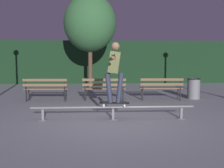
{
  "coord_description": "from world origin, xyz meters",
  "views": [
    {
      "loc": [
        -0.39,
        -6.61,
        1.59
      ],
      "look_at": [
        0.02,
        0.92,
        0.85
      ],
      "focal_mm": 42.26,
      "sensor_mm": 36.0,
      "label": 1
    }
  ],
  "objects": [
    {
      "name": "ground_plane",
      "position": [
        0.0,
        0.0,
        0.0
      ],
      "size": [
        90.0,
        90.0,
        0.0
      ],
      "primitive_type": "plane",
      "color": "slate"
    },
    {
      "name": "grind_rail",
      "position": [
        -0.0,
        0.12,
        0.27
      ],
      "size": [
        4.25,
        0.18,
        0.35
      ],
      "color": "slate",
      "rests_on": "ground"
    },
    {
      "name": "park_bench_leftmost",
      "position": [
        -2.31,
        3.14,
        0.54
      ],
      "size": [
        1.62,
        0.48,
        0.88
      ],
      "color": "black",
      "rests_on": "ground"
    },
    {
      "name": "skateboard",
      "position": [
        0.03,
        0.12,
        0.42
      ],
      "size": [
        0.8,
        0.28,
        0.09
      ],
      "color": "black",
      "rests_on": "grind_rail"
    },
    {
      "name": "trash_can",
      "position": [
        3.37,
        3.47,
        0.41
      ],
      "size": [
        0.52,
        0.52,
        0.8
      ],
      "color": "slate",
      "rests_on": "ground"
    },
    {
      "name": "hedge_backdrop",
      "position": [
        0.0,
        10.44,
        1.34
      ],
      "size": [
        24.0,
        1.2,
        2.68
      ],
      "primitive_type": "cube",
      "color": "black",
      "rests_on": "ground"
    },
    {
      "name": "park_bench_right_center",
      "position": [
        1.99,
        3.14,
        0.54
      ],
      "size": [
        1.62,
        0.48,
        0.88
      ],
      "color": "black",
      "rests_on": "ground"
    },
    {
      "name": "skateboarder",
      "position": [
        0.03,
        0.12,
        1.36
      ],
      "size": [
        0.63,
        1.4,
        1.56
      ],
      "color": "black",
      "rests_on": "skateboard"
    },
    {
      "name": "park_bench_left_center",
      "position": [
        -0.16,
        3.14,
        0.54
      ],
      "size": [
        1.62,
        0.48,
        0.88
      ],
      "color": "black",
      "rests_on": "ground"
    },
    {
      "name": "tree_behind_benches",
      "position": [
        -0.79,
        7.35,
        3.4
      ],
      "size": [
        2.71,
        2.71,
        4.9
      ],
      "color": "#4C3828",
      "rests_on": "ground"
    }
  ]
}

